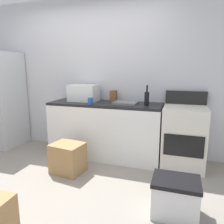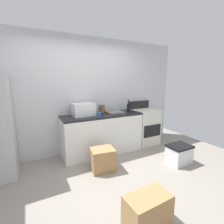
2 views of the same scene
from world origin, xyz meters
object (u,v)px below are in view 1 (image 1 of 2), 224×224
Objects in this scene: stove_oven at (184,136)px; storage_bin at (175,197)px; wine_bottle at (147,98)px; cardboard_box_large at (68,158)px; refrigerator at (1,100)px; knife_block at (113,96)px; microwave at (84,93)px; coffee_mug at (90,101)px.

storage_bin is (-0.06, -1.19, -0.27)m from stove_oven.
wine_bottle reaches higher than cardboard_box_large.
refrigerator is at bearing 159.54° from cardboard_box_large.
knife_block is (-1.14, 0.18, 0.52)m from stove_oven.
stove_oven is (3.27, 0.06, -0.39)m from refrigerator.
microwave is at bearing 96.85° from cardboard_box_large.
microwave is 1.10× the size of cardboard_box_large.
microwave is at bearing -167.64° from knife_block.
stove_oven is 2.62× the size of cardboard_box_large.
microwave is at bearing 4.38° from refrigerator.
storage_bin is at bearing -18.22° from cardboard_box_large.
refrigerator is at bearing 160.56° from storage_bin.
wine_bottle reaches higher than stove_oven.
knife_block is 0.39× the size of storage_bin.
stove_oven is 1.27m from knife_block.
coffee_mug is (-1.38, -0.21, 0.48)m from stove_oven.
refrigerator is 1.97m from cardboard_box_large.
wine_bottle is at bearing 113.21° from storage_bin.
knife_block reaches higher than storage_bin.
cardboard_box_large is at bearing -83.15° from microwave.
wine_bottle is at bearing -21.14° from knife_block.
microwave reaches higher than stove_oven.
wine_bottle is 3.00× the size of coffee_mug.
microwave is at bearing 173.61° from wine_bottle.
knife_block reaches higher than cardboard_box_large.
coffee_mug is at bearing -171.25° from stove_oven.
coffee_mug is 0.46m from knife_block.
stove_oven is 0.78m from wine_bottle.
knife_block is 1.24m from cardboard_box_large.
wine_bottle is 0.85m from coffee_mug.
cardboard_box_large is (0.09, -0.77, -0.83)m from microwave.
coffee_mug is at bearing 73.20° from cardboard_box_large.
wine_bottle is 1.43m from cardboard_box_large.
coffee_mug is 0.56× the size of knife_block.
knife_block is at bearing 128.23° from storage_bin.
stove_oven reaches higher than coffee_mug.
knife_block is (-0.59, 0.23, -0.02)m from wine_bottle.
refrigerator is 3.46m from storage_bin.
wine_bottle is at bearing 0.12° from refrigerator.
stove_oven is 1.71m from cardboard_box_large.
refrigerator is 1.56× the size of stove_oven.
microwave reaches higher than coffee_mug.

